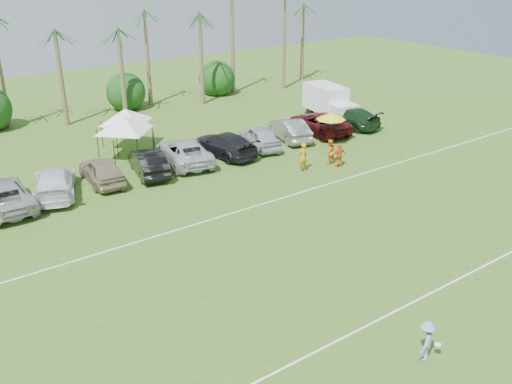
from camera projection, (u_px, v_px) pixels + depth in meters
ground at (409, 350)px, 21.59m from camera, size 120.00×120.00×0.00m
field_lines at (279, 263)px, 27.53m from camera, size 80.00×12.10×0.01m
palm_tree_4 at (5, 38)px, 44.72m from camera, size 2.40×2.40×8.90m
palm_tree_5 at (54, 23)px, 46.54m from camera, size 2.40×2.40×9.90m
palm_tree_6 at (100, 9)px, 48.36m from camera, size 2.40×2.40×10.90m
palm_tree_8 at (193, 23)px, 53.90m from camera, size 2.40×2.40×8.90m
palm_tree_9 at (236, 10)px, 56.25m from camera, size 2.40×2.40×9.90m
bush_tree_2 at (125, 90)px, 53.11m from camera, size 4.00×4.00×4.00m
bush_tree_3 at (216, 77)px, 58.50m from camera, size 4.00×4.00×4.00m
sideline_player_a at (303, 157)px, 38.47m from camera, size 0.74×0.50×2.01m
sideline_player_b at (329, 152)px, 39.85m from camera, size 0.91×0.74×1.77m
sideline_player_c at (339, 155)px, 39.27m from camera, size 1.05×0.58×1.69m
box_truck at (330, 102)px, 49.80m from camera, size 3.01×5.98×2.94m
canopy_tent_left at (123, 116)px, 39.77m from camera, size 4.61×4.61×3.74m
canopy_tent_right at (125, 109)px, 42.16m from camera, size 4.38×4.38×3.55m
market_umbrella at (331, 116)px, 43.16m from camera, size 2.28×2.28×2.54m
frisbee_player at (426, 341)px, 20.84m from camera, size 1.19×0.96×1.60m
parked_car_2 at (2, 195)px, 32.94m from camera, size 2.84×6.07×1.68m
parked_car_3 at (55, 182)px, 34.78m from camera, size 4.22×6.24×1.68m
parked_car_4 at (102, 171)px, 36.60m from camera, size 2.36×5.07×1.68m
parked_car_5 at (148, 162)px, 38.01m from camera, size 2.80×5.36×1.68m
parked_car_6 at (185, 152)px, 40.00m from camera, size 4.08×6.52×1.68m
parked_car_7 at (224, 144)px, 41.50m from camera, size 2.87×5.98×1.68m
parked_car_8 at (260, 137)px, 43.05m from camera, size 3.16×5.27×1.68m
parked_car_9 at (289, 129)px, 44.91m from camera, size 3.07×5.39×1.68m
parked_car_10 at (319, 123)px, 46.56m from camera, size 3.26×6.24×1.68m
parked_car_11 at (348, 117)px, 48.12m from camera, size 3.27×6.09×1.68m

